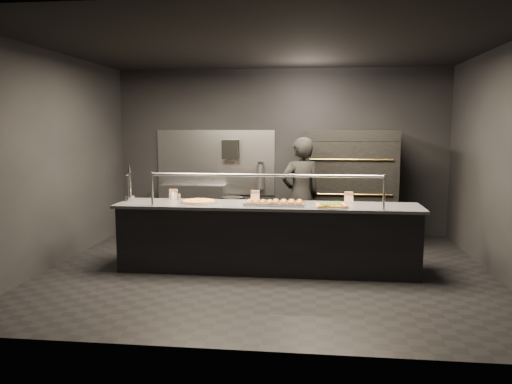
# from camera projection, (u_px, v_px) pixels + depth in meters

# --- Properties ---
(room) EXTENTS (6.04, 6.00, 3.00)m
(room) POSITION_uv_depth(u_px,v_px,m) (266.00, 161.00, 6.71)
(room) COLOR black
(room) RESTS_ON ground
(service_counter) EXTENTS (4.10, 0.78, 1.37)m
(service_counter) POSITION_uv_depth(u_px,v_px,m) (267.00, 237.00, 6.79)
(service_counter) COLOR black
(service_counter) RESTS_ON ground
(pizza_oven) EXTENTS (1.50, 1.23, 1.91)m
(pizza_oven) POSITION_uv_depth(u_px,v_px,m) (348.00, 186.00, 8.46)
(pizza_oven) COLOR black
(pizza_oven) RESTS_ON ground
(prep_shelf) EXTENTS (1.20, 0.35, 0.90)m
(prep_shelf) POSITION_uv_depth(u_px,v_px,m) (193.00, 209.00, 9.26)
(prep_shelf) COLOR #99999E
(prep_shelf) RESTS_ON ground
(towel_dispenser) EXTENTS (0.30, 0.20, 0.35)m
(towel_dispenser) POSITION_uv_depth(u_px,v_px,m) (231.00, 149.00, 9.11)
(towel_dispenser) COLOR black
(towel_dispenser) RESTS_ON room
(fire_extinguisher) EXTENTS (0.14, 0.14, 0.51)m
(fire_extinguisher) POSITION_uv_depth(u_px,v_px,m) (260.00, 176.00, 9.12)
(fire_extinguisher) COLOR #B2B2B7
(fire_extinguisher) RESTS_ON room
(beer_tap) EXTENTS (0.14, 0.20, 0.53)m
(beer_tap) POSITION_uv_depth(u_px,v_px,m) (130.00, 190.00, 7.02)
(beer_tap) COLOR silver
(beer_tap) RESTS_ON service_counter
(round_pizza) EXTENTS (0.51, 0.51, 0.03)m
(round_pizza) POSITION_uv_depth(u_px,v_px,m) (199.00, 201.00, 6.88)
(round_pizza) COLOR silver
(round_pizza) RESTS_ON service_counter
(slider_tray_a) EXTENTS (0.44, 0.35, 0.07)m
(slider_tray_a) POSITION_uv_depth(u_px,v_px,m) (259.00, 203.00, 6.68)
(slider_tray_a) COLOR silver
(slider_tray_a) RESTS_ON service_counter
(slider_tray_b) EXTENTS (0.47, 0.35, 0.07)m
(slider_tray_b) POSITION_uv_depth(u_px,v_px,m) (287.00, 203.00, 6.63)
(slider_tray_b) COLOR silver
(slider_tray_b) RESTS_ON service_counter
(square_pizza) EXTENTS (0.48, 0.48, 0.05)m
(square_pizza) POSITION_uv_depth(u_px,v_px,m) (331.00, 205.00, 6.50)
(square_pizza) COLOR silver
(square_pizza) RESTS_ON service_counter
(condiment_jar) EXTENTS (0.16, 0.06, 0.11)m
(condiment_jar) POSITION_uv_depth(u_px,v_px,m) (174.00, 196.00, 7.16)
(condiment_jar) COLOR silver
(condiment_jar) RESTS_ON service_counter
(tent_cards) EXTENTS (2.61, 0.04, 0.15)m
(tent_cards) POSITION_uv_depth(u_px,v_px,m) (258.00, 196.00, 7.02)
(tent_cards) COLOR white
(tent_cards) RESTS_ON service_counter
(trash_bin) EXTENTS (0.42, 0.42, 0.70)m
(trash_bin) POSITION_uv_depth(u_px,v_px,m) (232.00, 216.00, 9.03)
(trash_bin) COLOR black
(trash_bin) RESTS_ON ground
(worker) EXTENTS (0.78, 0.69, 1.80)m
(worker) POSITION_uv_depth(u_px,v_px,m) (300.00, 196.00, 7.73)
(worker) COLOR black
(worker) RESTS_ON ground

